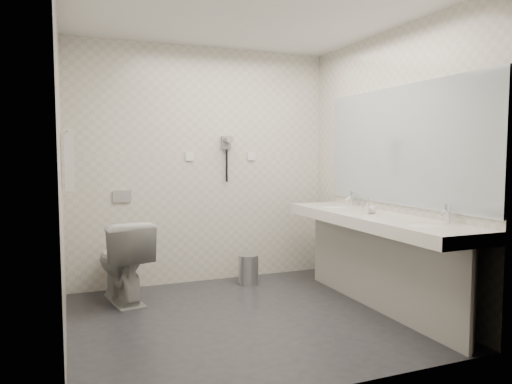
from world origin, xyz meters
name	(u,v)px	position (x,y,z in m)	size (l,w,h in m)	color
floor	(246,319)	(0.00, 0.00, 0.00)	(2.80, 2.80, 0.00)	#242429
ceiling	(246,13)	(0.00, 0.00, 2.50)	(2.80, 2.80, 0.00)	silver
wall_back	(203,166)	(0.00, 1.30, 1.25)	(2.80, 2.80, 0.00)	beige
wall_front	(327,177)	(0.00, -1.30, 1.25)	(2.80, 2.80, 0.00)	beige
wall_left	(61,172)	(-1.40, 0.00, 1.25)	(2.60, 2.60, 0.00)	beige
wall_right	(387,168)	(1.40, 0.00, 1.25)	(2.60, 2.60, 0.00)	beige
vanity_counter	(374,220)	(1.12, -0.20, 0.80)	(0.55, 2.20, 0.10)	silver
vanity_panel	(376,268)	(1.15, -0.20, 0.38)	(0.03, 2.15, 0.75)	#9C9A93
vanity_post_near	(472,301)	(1.18, -1.24, 0.38)	(0.06, 0.06, 0.75)	silver
vanity_post_far	(320,246)	(1.18, 0.84, 0.38)	(0.06, 0.06, 0.75)	silver
mirror	(400,146)	(1.39, -0.20, 1.45)	(0.02, 2.20, 1.05)	#B2BCC6
basin_near	(427,227)	(1.12, -0.85, 0.83)	(0.40, 0.31, 0.05)	silver
basin_far	(335,208)	(1.12, 0.45, 0.83)	(0.40, 0.31, 0.05)	silver
faucet_near	(448,214)	(1.32, -0.85, 0.92)	(0.04, 0.04, 0.15)	silver
faucet_far	(352,199)	(1.32, 0.45, 0.92)	(0.04, 0.04, 0.15)	silver
soap_bottle_a	(367,209)	(1.08, -0.15, 0.90)	(0.04, 0.04, 0.10)	white
soap_bottle_b	(372,208)	(1.14, -0.14, 0.90)	(0.08, 0.08, 0.10)	white
glass_left	(365,204)	(1.22, 0.08, 0.91)	(0.06, 0.06, 0.12)	silver
toilet	(123,261)	(-0.90, 0.87, 0.38)	(0.43, 0.76, 0.77)	silver
flush_plate	(122,196)	(-0.85, 1.29, 0.95)	(0.18, 0.02, 0.12)	#B2B5BA
pedal_bin	(248,270)	(0.40, 0.98, 0.15)	(0.21, 0.21, 0.30)	#B2B5BA
bin_lid	(248,256)	(0.40, 0.98, 0.31)	(0.21, 0.21, 0.01)	#B2B5BA
towel_rail	(67,133)	(-1.35, 0.55, 1.55)	(0.02, 0.02, 0.62)	silver
towel_near	(69,160)	(-1.34, 0.41, 1.33)	(0.07, 0.24, 0.48)	white
towel_far	(69,160)	(-1.34, 0.69, 1.33)	(0.07, 0.24, 0.48)	white
dryer_cradle	(226,142)	(0.25, 1.27, 1.50)	(0.10, 0.04, 0.14)	gray
dryer_barrel	(228,139)	(0.25, 1.20, 1.53)	(0.08, 0.08, 0.14)	gray
dryer_cord	(227,166)	(0.25, 1.26, 1.25)	(0.02, 0.02, 0.35)	black
switch_plate_a	(190,156)	(-0.15, 1.29, 1.35)	(0.09, 0.02, 0.09)	silver
switch_plate_b	(251,156)	(0.55, 1.29, 1.35)	(0.09, 0.02, 0.09)	silver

